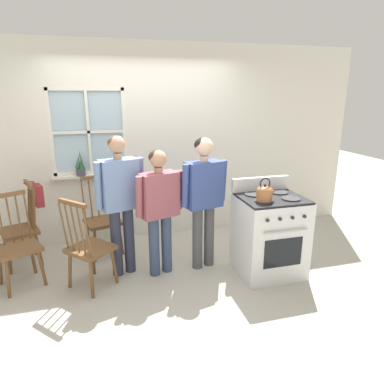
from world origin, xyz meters
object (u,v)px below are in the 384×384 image
chair_by_window (21,230)px  stove (269,234)px  person_adult_right (204,191)px  handbag (38,195)px  chair_near_stove (17,247)px  kettle (265,193)px  person_elderly_left (120,195)px  chair_near_wall (89,249)px  chair_center_cluster (102,220)px  person_teen_center (159,202)px  potted_plant (81,168)px

chair_by_window → stove: bearing=50.7°
person_adult_right → handbag: size_ratio=5.11×
chair_near_stove → kettle: size_ratio=4.13×
chair_near_stove → person_elderly_left: person_elderly_left is taller
person_elderly_left → handbag: 1.15m
chair_near_wall → chair_center_cluster: bearing=-52.6°
chair_center_cluster → person_teen_center: 1.05m
person_elderly_left → potted_plant: size_ratio=4.61×
person_teen_center → potted_plant: (-0.86, 1.10, 0.21)m
chair_by_window → person_teen_center: 1.77m
person_elderly_left → potted_plant: person_elderly_left is taller
chair_center_cluster → chair_near_stove: 1.07m
person_teen_center → kettle: bearing=-41.3°
chair_by_window → stove: size_ratio=0.94×
kettle → potted_plant: size_ratio=0.71×
chair_center_cluster → person_teen_center: bearing=-65.5°
chair_by_window → chair_center_cluster: bearing=73.8°
chair_by_window → chair_center_cluster: size_ratio=1.00×
person_elderly_left → kettle: size_ratio=6.50×
chair_near_wall → person_elderly_left: 0.67m
chair_by_window → person_teen_center: bearing=47.1°
chair_center_cluster → handbag: same height
chair_near_wall → person_adult_right: size_ratio=0.65×
person_elderly_left → person_adult_right: (0.94, -0.09, -0.01)m
person_elderly_left → chair_near_wall: bearing=-168.3°
chair_near_stove → potted_plant: size_ratio=2.93×
chair_by_window → chair_near_stove: bearing=-14.1°
chair_center_cluster → kettle: 2.13m
chair_center_cluster → potted_plant: 0.77m
potted_plant → stove: bearing=-34.2°
chair_near_wall → chair_near_stove: same height
chair_near_wall → kettle: kettle is taller
chair_by_window → person_adult_right: 2.26m
chair_near_wall → stove: stove is taller
chair_by_window → kettle: bearing=47.1°
chair_center_cluster → person_adult_right: size_ratio=0.65×
person_teen_center → potted_plant: size_ratio=4.18×
handbag → potted_plant: bearing=34.5°
person_elderly_left → potted_plant: bearing=96.6°
chair_center_cluster → potted_plant: potted_plant is taller
chair_near_stove → person_elderly_left: bearing=-28.2°
chair_by_window → handbag: same height
kettle → handbag: size_ratio=0.80×
chair_near_stove → person_teen_center: (1.53, -0.16, 0.43)m
chair_near_stove → person_adult_right: bearing=-29.5°
kettle → chair_near_stove: bearing=166.9°
person_elderly_left → potted_plant: (-0.44, 0.98, 0.12)m
chair_center_cluster → person_elderly_left: (0.21, -0.62, 0.51)m
chair_near_wall → handbag: bearing=-7.5°
chair_by_window → chair_near_stove: 0.51m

